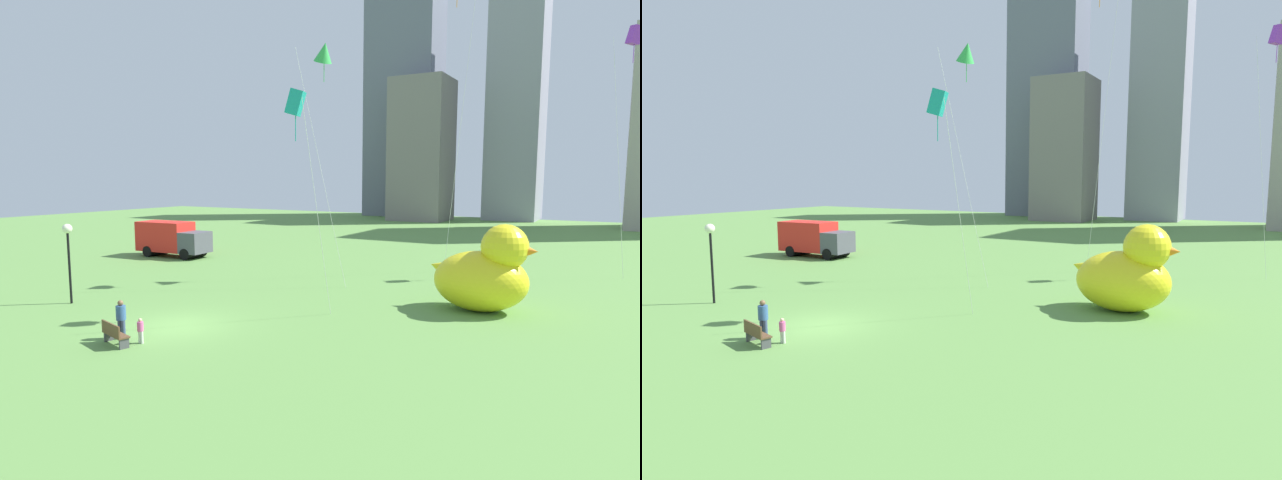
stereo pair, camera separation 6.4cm
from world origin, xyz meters
TOP-DOWN VIEW (x-y plane):
  - ground_plane at (0.00, 0.00)m, footprint 140.00×140.00m
  - park_bench at (-0.24, -3.09)m, footprint 1.58×0.81m
  - person_adult at (-0.70, -2.37)m, footprint 0.38×0.38m
  - person_child at (0.45, -2.41)m, footprint 0.25×0.25m
  - giant_inflatable_duck at (10.91, 9.36)m, footprint 5.17×3.32m
  - lamppost at (-7.83, 0.26)m, footprint 0.49×0.49m
  - box_truck at (-15.24, 14.38)m, footprint 6.32×2.79m
  - city_skyline at (7.03, 64.59)m, footprint 53.35×16.59m
  - kite_teal at (3.57, 4.03)m, footprint 1.74×2.34m
  - kite_purple at (16.54, 23.34)m, footprint 1.71×1.60m
  - kite_green at (0.70, 11.60)m, footprint 2.85×2.81m

SIDE VIEW (x-z plane):
  - ground_plane at x=0.00m, z-range 0.00..0.00m
  - park_bench at x=-0.24m, z-range 0.02..0.92m
  - person_child at x=0.45m, z-range 0.05..1.06m
  - person_adult at x=-0.70m, z-range 0.08..1.65m
  - box_truck at x=-15.24m, z-range 0.02..2.87m
  - giant_inflatable_duck at x=10.91m, z-range -0.32..3.96m
  - lamppost at x=-7.83m, z-range 1.17..5.29m
  - kite_teal at x=3.57m, z-range 4.52..14.92m
  - kite_green at x=0.70m, z-range 6.51..21.02m
  - kite_purple at x=16.54m, z-range 7.24..23.24m
  - city_skyline at x=7.03m, z-range -2.01..37.35m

